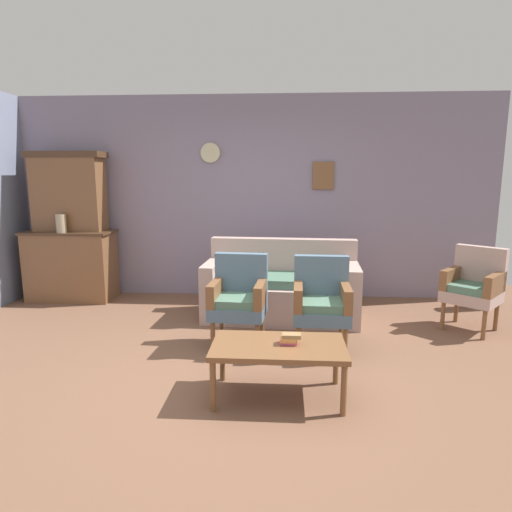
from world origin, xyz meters
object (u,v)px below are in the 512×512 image
armchair_near_couch_end (239,297)px  floral_couch (281,290)px  side_cabinet (72,265)px  wingback_chair_by_fireplace (474,285)px  armchair_near_cabinet (321,300)px  book_stack_on_table (289,339)px  floor_vase_by_wall (480,286)px  coffee_table (279,350)px  vase_on_cabinet (61,223)px

armchair_near_couch_end → floral_couch: bearing=66.4°
side_cabinet → wingback_chair_by_fireplace: (4.90, -0.89, 0.03)m
floral_couch → armchair_near_cabinet: (0.38, -1.00, 0.17)m
book_stack_on_table → floor_vase_by_wall: (2.41, 2.41, -0.18)m
floral_couch → floor_vase_by_wall: size_ratio=3.18×
armchair_near_couch_end → book_stack_on_table: 1.11m
side_cabinet → floor_vase_by_wall: size_ratio=2.03×
side_cabinet → armchair_near_cabinet: size_ratio=1.28×
coffee_table → book_stack_on_table: (0.08, 0.01, 0.08)m
side_cabinet → vase_on_cabinet: vase_on_cabinet is taller
floral_couch → vase_on_cabinet: bearing=171.7°
wingback_chair_by_fireplace → armchair_near_couch_end: bearing=-165.9°
vase_on_cabinet → floor_vase_by_wall: bearing=0.8°
armchair_near_couch_end → wingback_chair_by_fireplace: same height
floral_couch → coffee_table: 1.93m
armchair_near_couch_end → coffee_table: bearing=-68.3°
book_stack_on_table → side_cabinet: bearing=139.1°
floral_couch → armchair_near_cabinet: size_ratio=2.01×
wingback_chair_by_fireplace → armchair_near_cabinet: bearing=-157.5°
vase_on_cabinet → book_stack_on_table: bearing=-38.8°
vase_on_cabinet → wingback_chair_by_fireplace: (4.90, -0.72, -0.55)m
coffee_table → side_cabinet: bearing=138.2°
vase_on_cabinet → book_stack_on_table: vase_on_cabinet is taller
coffee_table → book_stack_on_table: book_stack_on_table is taller
coffee_table → book_stack_on_table: bearing=7.1°
vase_on_cabinet → armchair_near_cabinet: size_ratio=0.26×
floral_couch → floor_vase_by_wall: floral_couch is taller
armchair_near_cabinet → wingback_chair_by_fireplace: (1.68, 0.70, 0.00)m
side_cabinet → wingback_chair_by_fireplace: bearing=-10.3°
side_cabinet → vase_on_cabinet: size_ratio=4.87×
armchair_near_couch_end → wingback_chair_by_fireplace: size_ratio=1.00×
floral_couch → wingback_chair_by_fireplace: size_ratio=2.01×
vase_on_cabinet → floor_vase_by_wall: 5.37m
floor_vase_by_wall → armchair_near_couch_end: bearing=-153.9°
armchair_near_couch_end → floor_vase_by_wall: bearing=26.1°
vase_on_cabinet → coffee_table: vase_on_cabinet is taller
wingback_chair_by_fireplace → floor_vase_by_wall: wingback_chair_by_fireplace is taller
side_cabinet → book_stack_on_table: bearing=-40.9°
armchair_near_cabinet → wingback_chair_by_fireplace: bearing=22.5°
floral_couch → book_stack_on_table: 1.93m
armchair_near_cabinet → book_stack_on_table: 0.97m
armchair_near_couch_end → armchair_near_cabinet: 0.79m
vase_on_cabinet → wingback_chair_by_fireplace: size_ratio=0.26×
vase_on_cabinet → book_stack_on_table: 3.78m
armchair_near_couch_end → armchair_near_cabinet: (0.79, -0.07, 0.00)m
floral_couch → floor_vase_by_wall: bearing=11.2°
side_cabinet → armchair_near_couch_end: (2.42, -1.52, 0.03)m
vase_on_cabinet → coffee_table: size_ratio=0.24×
floor_vase_by_wall → side_cabinet: bearing=178.9°
wingback_chair_by_fireplace → coffee_table: 2.64m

